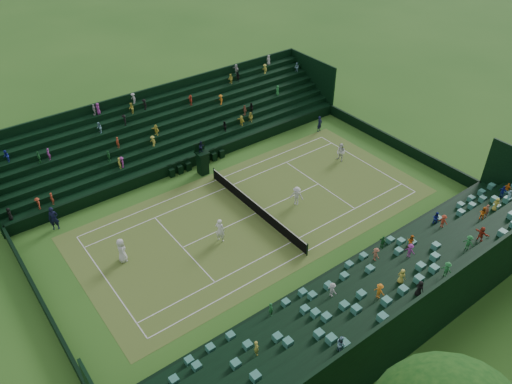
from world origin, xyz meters
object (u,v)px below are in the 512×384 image
player_near_east (220,230)px  player_far_west (341,153)px  umpire_chair (202,160)px  player_far_east (297,196)px  player_near_west (122,250)px  tennis_net (256,208)px

player_near_east → player_far_west: (-2.46, 14.22, -0.12)m
umpire_chair → player_far_east: 8.76m
umpire_chair → player_far_west: bearing=62.4°
player_near_west → player_near_east: (2.24, 6.35, 0.03)m
umpire_chair → player_far_east: (8.03, 3.47, -0.52)m
umpire_chair → player_far_east: bearing=23.4°
player_near_east → player_far_west: size_ratio=1.14×
tennis_net → player_far_east: (0.96, 3.18, 0.27)m
player_near_east → player_far_west: 14.43m
tennis_net → player_far_west: bearing=98.3°
tennis_net → player_near_west: 10.30m
tennis_net → player_near_east: bearing=-76.1°
umpire_chair → player_near_east: umpire_chair is taller
player_near_east → tennis_net: bearing=-108.9°
umpire_chair → player_near_east: 8.80m
tennis_net → player_near_east: 4.00m
player_near_east → player_far_east: size_ratio=1.19×
umpire_chair → player_near_west: umpire_chair is taller
tennis_net → umpire_chair: umpire_chair is taller
player_near_west → player_far_west: bearing=-80.6°
player_far_east → player_far_west: bearing=70.6°
player_near_west → player_far_west: size_ratio=1.10×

